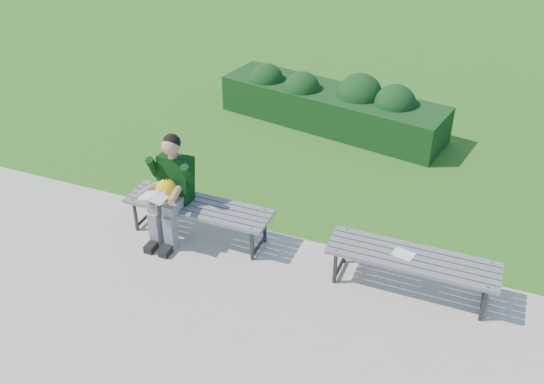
# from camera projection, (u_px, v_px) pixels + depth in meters

# --- Properties ---
(ground) EXTENTS (80.00, 80.00, 0.00)m
(ground) POSITION_uv_depth(u_px,v_px,m) (283.00, 235.00, 7.47)
(ground) COLOR #2D801F
(ground) RESTS_ON ground
(walkway) EXTENTS (30.00, 3.50, 0.02)m
(walkway) POSITION_uv_depth(u_px,v_px,m) (220.00, 330.00, 6.09)
(walkway) COLOR #B0A294
(walkway) RESTS_ON ground
(hedge) EXTENTS (3.87, 1.63, 0.94)m
(hedge) POSITION_uv_depth(u_px,v_px,m) (334.00, 104.00, 9.85)
(hedge) COLOR #11440F
(hedge) RESTS_ON ground
(bench_left) EXTENTS (1.80, 0.50, 0.46)m
(bench_left) POSITION_uv_depth(u_px,v_px,m) (198.00, 209.00, 7.23)
(bench_left) COLOR slate
(bench_left) RESTS_ON walkway
(bench_right) EXTENTS (1.80, 0.50, 0.46)m
(bench_right) POSITION_uv_depth(u_px,v_px,m) (412.00, 261.00, 6.39)
(bench_right) COLOR slate
(bench_right) RESTS_ON walkway
(seated_boy) EXTENTS (0.56, 0.76, 1.31)m
(seated_boy) POSITION_uv_depth(u_px,v_px,m) (170.00, 186.00, 7.09)
(seated_boy) COLOR gray
(seated_boy) RESTS_ON walkway
(paper_sheet) EXTENTS (0.25, 0.21, 0.01)m
(paper_sheet) POSITION_uv_depth(u_px,v_px,m) (403.00, 254.00, 6.39)
(paper_sheet) COLOR white
(paper_sheet) RESTS_ON bench_right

